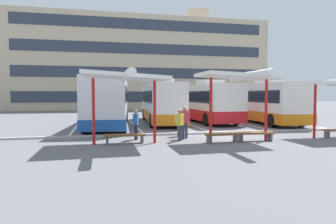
% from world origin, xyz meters
% --- Properties ---
extents(ground_plane, '(160.00, 160.00, 0.00)m').
position_xyz_m(ground_plane, '(0.00, 0.00, 0.00)').
color(ground_plane, slate).
extents(terminal_building, '(42.04, 12.42, 17.66)m').
position_xyz_m(terminal_building, '(0.04, 36.80, 7.47)').
color(terminal_building, '#C6B293').
rests_on(terminal_building, ground).
extents(coach_bus_0, '(3.71, 11.72, 3.83)m').
position_xyz_m(coach_bus_0, '(-6.18, 6.81, 1.81)').
color(coach_bus_0, silver).
rests_on(coach_bus_0, ground).
extents(coach_bus_1, '(3.14, 10.58, 3.56)m').
position_xyz_m(coach_bus_1, '(-1.90, 8.55, 1.64)').
color(coach_bus_1, silver).
rests_on(coach_bus_1, ground).
extents(coach_bus_2, '(3.06, 10.27, 3.53)m').
position_xyz_m(coach_bus_2, '(2.01, 8.83, 1.62)').
color(coach_bus_2, silver).
rests_on(coach_bus_2, ground).
extents(coach_bus_3, '(3.19, 11.52, 3.57)m').
position_xyz_m(coach_bus_3, '(6.50, 7.24, 1.65)').
color(coach_bus_3, silver).
rests_on(coach_bus_3, ground).
extents(lane_stripe_0, '(0.16, 14.00, 0.01)m').
position_xyz_m(lane_stripe_0, '(-8.54, 7.92, 0.00)').
color(lane_stripe_0, white).
rests_on(lane_stripe_0, ground).
extents(lane_stripe_1, '(0.16, 14.00, 0.01)m').
position_xyz_m(lane_stripe_1, '(-4.27, 7.92, 0.00)').
color(lane_stripe_1, white).
rests_on(lane_stripe_1, ground).
extents(lane_stripe_2, '(0.16, 14.00, 0.01)m').
position_xyz_m(lane_stripe_2, '(0.00, 7.92, 0.00)').
color(lane_stripe_2, white).
rests_on(lane_stripe_2, ground).
extents(lane_stripe_3, '(0.16, 14.00, 0.01)m').
position_xyz_m(lane_stripe_3, '(4.27, 7.92, 0.00)').
color(lane_stripe_3, white).
rests_on(lane_stripe_3, ground).
extents(lane_stripe_4, '(0.16, 14.00, 0.01)m').
position_xyz_m(lane_stripe_4, '(8.54, 7.92, 0.00)').
color(lane_stripe_4, white).
rests_on(lane_stripe_4, ground).
extents(waiting_shelter_0, '(3.87, 5.07, 3.37)m').
position_xyz_m(waiting_shelter_0, '(-5.65, -1.91, 3.10)').
color(waiting_shelter_0, red).
rests_on(waiting_shelter_0, ground).
extents(bench_0, '(1.96, 0.45, 0.45)m').
position_xyz_m(bench_0, '(-5.65, -1.49, 0.34)').
color(bench_0, brown).
rests_on(bench_0, ground).
extents(waiting_shelter_1, '(3.98, 4.25, 3.41)m').
position_xyz_m(waiting_shelter_1, '(-0.05, -2.38, 3.15)').
color(waiting_shelter_1, red).
rests_on(waiting_shelter_1, ground).
extents(bench_1, '(1.74, 0.50, 0.45)m').
position_xyz_m(bench_1, '(-0.95, -2.18, 0.34)').
color(bench_1, brown).
rests_on(bench_1, ground).
extents(bench_2, '(1.89, 0.54, 0.45)m').
position_xyz_m(bench_2, '(0.85, -2.15, 0.34)').
color(bench_2, brown).
rests_on(bench_2, ground).
extents(platform_kerb, '(44.00, 0.24, 0.12)m').
position_xyz_m(platform_kerb, '(0.00, 0.99, 0.06)').
color(platform_kerb, '#ADADA8').
rests_on(platform_kerb, ground).
extents(waiting_passenger_0, '(0.46, 0.50, 1.60)m').
position_xyz_m(waiting_passenger_0, '(-2.85, -1.27, 0.91)').
color(waiting_passenger_0, '#33384C').
rests_on(waiting_passenger_0, ground).
extents(waiting_passenger_1, '(0.52, 0.28, 1.73)m').
position_xyz_m(waiting_passenger_1, '(-2.39, -0.53, 1.01)').
color(waiting_passenger_1, '#33384C').
rests_on(waiting_passenger_1, ground).
extents(waiting_passenger_2, '(0.45, 0.48, 1.54)m').
position_xyz_m(waiting_passenger_2, '(-2.43, 0.41, 0.87)').
color(waiting_passenger_2, brown).
rests_on(waiting_passenger_2, ground).
extents(waiting_passenger_3, '(0.35, 0.50, 1.56)m').
position_xyz_m(waiting_passenger_3, '(-4.98, -0.37, 0.89)').
color(waiting_passenger_3, black).
rests_on(waiting_passenger_3, ground).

